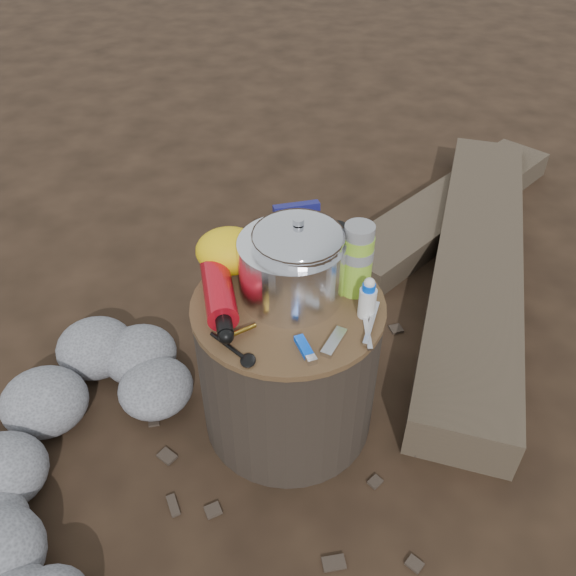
{
  "coord_description": "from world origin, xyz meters",
  "views": [
    {
      "loc": [
        0.02,
        -1.05,
        1.35
      ],
      "look_at": [
        0.0,
        0.0,
        0.48
      ],
      "focal_mm": 36.12,
      "sensor_mm": 36.0,
      "label": 1
    }
  ],
  "objects_px": {
    "fuel_bottle": "(218,288)",
    "travel_mug": "(334,246)",
    "camping_pot": "(298,261)",
    "log_main": "(477,260)",
    "thermos": "(357,260)",
    "stump": "(288,364)"
  },
  "relations": [
    {
      "from": "stump",
      "to": "thermos",
      "type": "distance_m",
      "value": 0.35
    },
    {
      "from": "fuel_bottle",
      "to": "travel_mug",
      "type": "relative_size",
      "value": 2.79
    },
    {
      "from": "fuel_bottle",
      "to": "thermos",
      "type": "bearing_deg",
      "value": -4.4
    },
    {
      "from": "thermos",
      "to": "log_main",
      "type": "bearing_deg",
      "value": 49.71
    },
    {
      "from": "stump",
      "to": "log_main",
      "type": "distance_m",
      "value": 0.97
    },
    {
      "from": "camping_pot",
      "to": "travel_mug",
      "type": "relative_size",
      "value": 1.94
    },
    {
      "from": "log_main",
      "to": "thermos",
      "type": "bearing_deg",
      "value": -114.44
    },
    {
      "from": "stump",
      "to": "log_main",
      "type": "relative_size",
      "value": 0.27
    },
    {
      "from": "thermos",
      "to": "travel_mug",
      "type": "relative_size",
      "value": 1.73
    },
    {
      "from": "log_main",
      "to": "travel_mug",
      "type": "bearing_deg",
      "value": -122.64
    },
    {
      "from": "stump",
      "to": "fuel_bottle",
      "type": "bearing_deg",
      "value": 177.04
    },
    {
      "from": "fuel_bottle",
      "to": "thermos",
      "type": "height_order",
      "value": "thermos"
    },
    {
      "from": "fuel_bottle",
      "to": "travel_mug",
      "type": "bearing_deg",
      "value": 16.65
    },
    {
      "from": "camping_pot",
      "to": "thermos",
      "type": "relative_size",
      "value": 1.12
    },
    {
      "from": "log_main",
      "to": "camping_pot",
      "type": "relative_size",
      "value": 8.24
    },
    {
      "from": "camping_pot",
      "to": "stump",
      "type": "bearing_deg",
      "value": -125.87
    },
    {
      "from": "stump",
      "to": "camping_pot",
      "type": "bearing_deg",
      "value": 54.13
    },
    {
      "from": "stump",
      "to": "camping_pot",
      "type": "distance_m",
      "value": 0.32
    },
    {
      "from": "log_main",
      "to": "camping_pot",
      "type": "bearing_deg",
      "value": -120.25
    },
    {
      "from": "travel_mug",
      "to": "log_main",
      "type": "bearing_deg",
      "value": 41.52
    },
    {
      "from": "stump",
      "to": "travel_mug",
      "type": "xyz_separation_m",
      "value": [
        0.11,
        0.16,
        0.27
      ]
    },
    {
      "from": "stump",
      "to": "fuel_bottle",
      "type": "height_order",
      "value": "fuel_bottle"
    }
  ]
}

